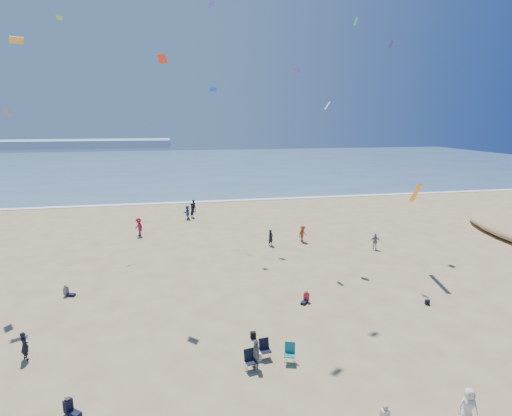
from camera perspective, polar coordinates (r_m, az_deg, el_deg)
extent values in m
cube|color=#476B84|center=(108.43, -10.02, 6.12)|extent=(220.00, 100.00, 0.06)
cube|color=white|center=(59.00, -8.88, 0.85)|extent=(220.00, 1.20, 0.08)
cube|color=#7A8EA8|center=(191.99, -28.98, 7.97)|extent=(110.00, 20.00, 3.20)
imported|color=maroon|center=(43.27, -16.40, -2.60)|extent=(1.26, 1.40, 1.89)
imported|color=black|center=(38.34, 2.12, -4.26)|extent=(0.69, 0.63, 1.58)
imported|color=#375A97|center=(49.14, -9.78, -0.61)|extent=(1.07, 1.62, 1.67)
imported|color=gray|center=(38.88, 16.67, -4.60)|extent=(0.97, 0.71, 1.52)
imported|color=black|center=(53.35, -8.95, 0.37)|extent=(0.92, 0.88, 1.49)
imported|color=gray|center=(20.65, -0.02, -20.12)|extent=(0.45, 0.91, 1.49)
imported|color=black|center=(24.26, -30.16, -16.64)|extent=(0.64, 0.63, 1.49)
imported|color=black|center=(49.72, -9.09, -0.35)|extent=(0.70, 0.78, 1.79)
imported|color=silver|center=(19.53, 28.04, -23.77)|extent=(0.85, 0.63, 1.57)
imported|color=#A03416|center=(39.83, 6.67, -3.67)|extent=(1.21, 1.07, 1.62)
cube|color=white|center=(21.45, 0.25, -20.49)|extent=(0.35, 0.20, 0.40)
cube|color=black|center=(23.22, -0.42, -17.71)|extent=(0.30, 0.22, 0.38)
cube|color=black|center=(29.14, 23.27, -12.25)|extent=(0.28, 0.18, 0.34)
cube|color=#5023A5|center=(43.24, 18.75, 21.30)|extent=(0.62, 0.58, 0.65)
cube|color=orange|center=(33.14, -31.04, 19.86)|extent=(0.87, 0.63, 0.40)
cube|color=purple|center=(47.62, -6.36, 26.97)|extent=(0.71, 0.78, 0.47)
cube|color=red|center=(28.69, -13.27, 20.04)|extent=(0.72, 0.75, 0.56)
cube|color=#612A97|center=(35.96, 5.89, 19.02)|extent=(0.39, 0.82, 0.42)
cube|color=#D2EF2B|center=(47.40, -26.30, 23.22)|extent=(0.60, 0.50, 0.50)
cube|color=white|center=(35.52, 10.15, 14.19)|extent=(0.51, 0.65, 0.63)
cube|color=green|center=(37.14, 14.10, 24.48)|extent=(0.23, 0.48, 0.60)
cube|color=red|center=(31.94, -31.93, 11.52)|extent=(0.72, 0.90, 0.48)
cube|color=blue|center=(42.86, -6.12, 16.50)|extent=(0.72, 0.47, 0.38)
cube|color=orange|center=(33.58, 21.83, 2.00)|extent=(0.35, 2.64, 1.87)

